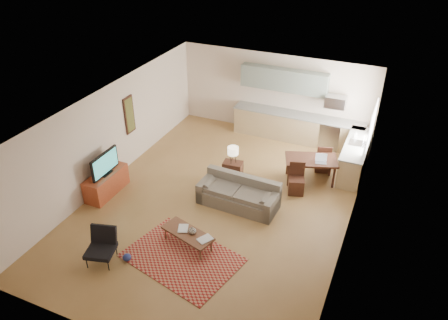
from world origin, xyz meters
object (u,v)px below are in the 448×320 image
at_px(coffee_table, 188,239).
at_px(console_table, 233,172).
at_px(armchair, 100,248).
at_px(dining_table, 310,170).
at_px(tv_credenza, 106,183).
at_px(sofa, 238,193).

relative_size(coffee_table, console_table, 2.04).
height_order(armchair, console_table, armchair).
distance_m(armchair, dining_table, 6.00).
xyz_separation_m(coffee_table, dining_table, (1.89, 3.75, 0.17)).
relative_size(armchair, tv_credenza, 0.57).
xyz_separation_m(sofa, armchair, (-1.97, -3.09, 0.01)).
height_order(tv_credenza, console_table, tv_credenza).
xyz_separation_m(coffee_table, console_table, (-0.08, 2.85, 0.12)).
xyz_separation_m(tv_credenza, console_table, (2.89, 1.88, -0.00)).
relative_size(armchair, console_table, 1.25).
distance_m(sofa, armchair, 3.67).
height_order(sofa, coffee_table, sofa).
xyz_separation_m(console_table, dining_table, (1.97, 0.89, 0.05)).
bearing_deg(console_table, sofa, -66.39).
xyz_separation_m(sofa, dining_table, (1.41, 1.87, -0.02)).
height_order(sofa, tv_credenza, sofa).
relative_size(coffee_table, dining_table, 0.90).
height_order(sofa, console_table, sofa).
relative_size(sofa, armchair, 2.77).
bearing_deg(coffee_table, sofa, 91.90).
bearing_deg(sofa, tv_credenza, -162.85).
bearing_deg(tv_credenza, dining_table, 29.68).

